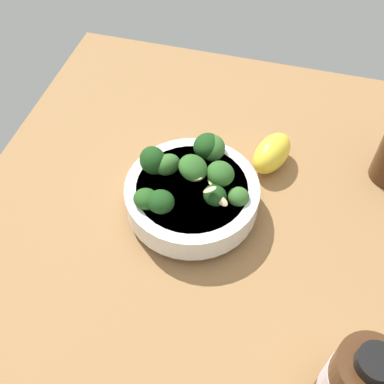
{
  "coord_description": "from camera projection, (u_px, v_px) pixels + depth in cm",
  "views": [
    {
      "loc": [
        40.35,
        7.08,
        55.19
      ],
      "look_at": [
        1.49,
        -3.5,
        4.0
      ],
      "focal_mm": 44.46,
      "sensor_mm": 36.0,
      "label": 1
    }
  ],
  "objects": [
    {
      "name": "ground_plane",
      "position": [
        217.0,
        215.0,
        0.7
      ],
      "size": [
        70.98,
        70.98,
        4.55
      ],
      "primitive_type": "cube",
      "color": "#996D42"
    },
    {
      "name": "bowl_of_broccoli",
      "position": [
        191.0,
        191.0,
        0.65
      ],
      "size": [
        18.71,
        18.66,
        10.44
      ],
      "color": "white",
      "rests_on": "ground_plane"
    },
    {
      "name": "lemon_wedge",
      "position": [
        272.0,
        153.0,
        0.72
      ],
      "size": [
        9.1,
        7.14,
        5.15
      ],
      "primitive_type": "ellipsoid",
      "rotation": [
        0.0,
        0.0,
        2.78
      ],
      "color": "yellow",
      "rests_on": "ground_plane"
    }
  ]
}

